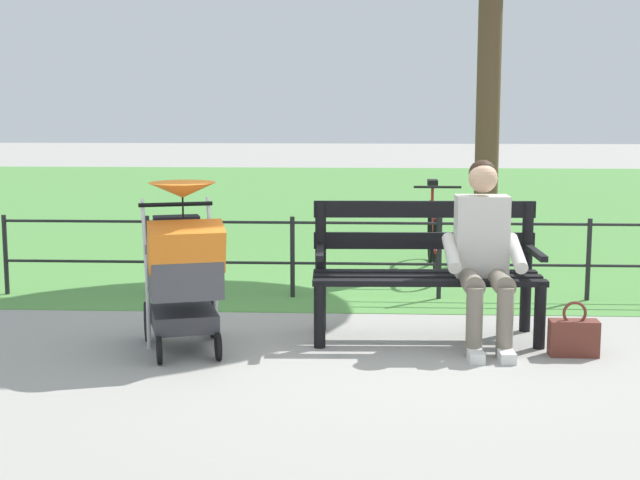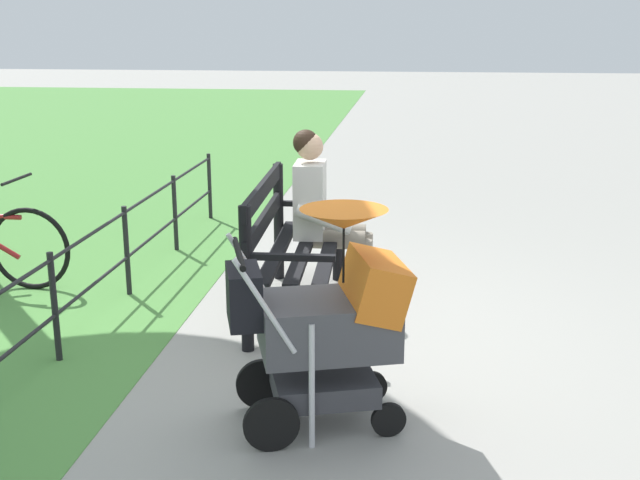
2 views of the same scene
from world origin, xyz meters
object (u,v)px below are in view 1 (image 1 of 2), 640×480
(park_bench, at_px, (425,264))
(stroller, at_px, (183,265))
(person_on_bench, at_px, (483,249))
(bicycle, at_px, (433,235))
(handbag, at_px, (573,337))

(park_bench, relative_size, stroller, 1.41)
(park_bench, xyz_separation_m, person_on_bench, (-0.38, 0.22, 0.15))
(park_bench, relative_size, bicycle, 0.97)
(bicycle, bearing_deg, handbag, 103.18)
(stroller, height_order, bicycle, stroller)
(stroller, bearing_deg, handbag, -179.66)
(person_on_bench, bearing_deg, handbag, 157.40)
(person_on_bench, height_order, handbag, person_on_bench)
(stroller, distance_m, bicycle, 3.60)
(park_bench, bearing_deg, bicycle, -95.36)
(park_bench, relative_size, handbag, 4.37)
(person_on_bench, bearing_deg, park_bench, -30.59)
(park_bench, height_order, bicycle, park_bench)
(stroller, xyz_separation_m, bicycle, (-1.89, -3.06, -0.23))
(park_bench, relative_size, person_on_bench, 1.27)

